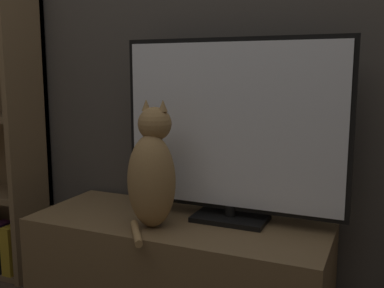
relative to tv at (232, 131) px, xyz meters
name	(u,v)px	position (x,y,z in m)	size (l,w,h in m)	color
wall_back	(205,17)	(-0.20, 0.20, 0.47)	(4.80, 0.05, 2.60)	#47423D
tv_stand	(178,273)	(-0.20, -0.09, -0.60)	(1.22, 0.49, 0.46)	brown
tv	(232,131)	(0.00, 0.00, 0.00)	(0.92, 0.18, 0.74)	black
cat	(152,173)	(-0.26, -0.18, -0.16)	(0.19, 0.32, 0.50)	#997547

